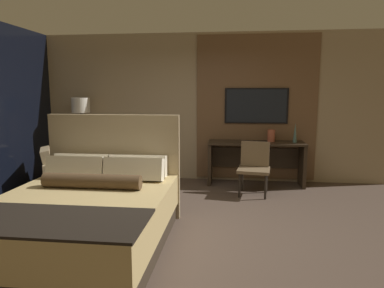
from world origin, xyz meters
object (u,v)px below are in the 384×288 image
object	(u,v)px
floor_lamp	(81,112)
vase_tall	(295,133)
tv	(256,106)
armchair_by_window	(66,176)
desk_chair	(254,164)
vase_short	(271,136)
desk	(256,156)
bed	(85,214)

from	to	relation	value
floor_lamp	vase_tall	size ratio (longest dim) A/B	4.58
tv	vase_tall	size ratio (longest dim) A/B	3.36
armchair_by_window	floor_lamp	xyz separation A→B (m)	(0.00, 0.73, 1.07)
desk_chair	vase_short	world-z (taller)	vase_short
vase_short	vase_tall	bearing A→B (deg)	-8.10
desk_chair	armchair_by_window	bearing A→B (deg)	-168.81
desk	vase_tall	bearing A→B (deg)	-1.66
bed	vase_tall	xyz separation A→B (m)	(2.72, 2.84, 0.60)
vase_short	floor_lamp	bearing A→B (deg)	-178.48
bed	armchair_by_window	size ratio (longest dim) A/B	2.05
armchair_by_window	floor_lamp	distance (m)	1.30
desk	vase_short	xyz separation A→B (m)	(0.27, 0.04, 0.37)
desk	vase_tall	distance (m)	0.81
desk_chair	vase_tall	xyz separation A→B (m)	(0.75, 0.59, 0.46)
bed	vase_tall	size ratio (longest dim) A/B	6.34
bed	desk	bearing A→B (deg)	54.62
vase_short	desk	bearing A→B (deg)	-171.98
floor_lamp	vase_tall	bearing A→B (deg)	0.52
floor_lamp	desk_chair	bearing A→B (deg)	-9.61
vase_short	bed	bearing A→B (deg)	-128.50
desk_chair	vase_tall	bearing A→B (deg)	46.09
desk	floor_lamp	world-z (taller)	floor_lamp
desk_chair	vase_short	bearing A→B (deg)	70.48
tv	vase_tall	bearing A→B (deg)	-18.58
bed	floor_lamp	xyz separation A→B (m)	(-1.28, 2.80, 0.96)
desk	vase_tall	world-z (taller)	vase_tall
bed	vase_tall	bearing A→B (deg)	46.26
vase_tall	vase_short	distance (m)	0.42
armchair_by_window	desk	bearing A→B (deg)	-105.44
desk_chair	floor_lamp	bearing A→B (deg)	178.41
floor_lamp	vase_short	xyz separation A→B (m)	(3.58, 0.09, -0.42)
desk_chair	vase_short	xyz separation A→B (m)	(0.34, 0.64, 0.40)
tv	vase_tall	world-z (taller)	tv
floor_lamp	tv	bearing A→B (deg)	4.62
desk	floor_lamp	xyz separation A→B (m)	(-3.31, -0.06, 0.79)
desk	desk_chair	xyz separation A→B (m)	(-0.06, -0.61, -0.03)
desk_chair	armchair_by_window	world-z (taller)	desk_chair
vase_tall	bed	bearing A→B (deg)	-133.74
vase_tall	vase_short	bearing A→B (deg)	171.90
bed	vase_tall	world-z (taller)	bed
tv	armchair_by_window	bearing A→B (deg)	-163.25
desk	vase_short	world-z (taller)	vase_short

